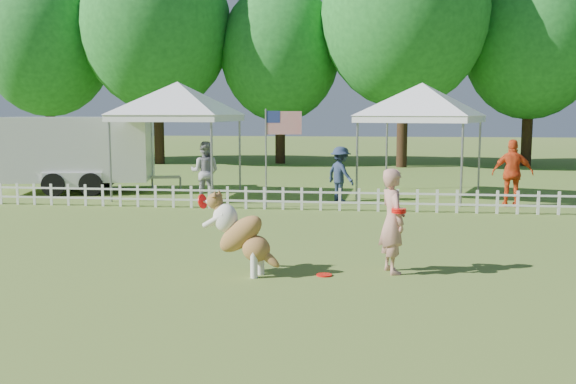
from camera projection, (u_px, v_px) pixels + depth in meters
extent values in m
plane|color=#446C22|center=(270.00, 277.00, 10.02)|extent=(120.00, 120.00, 0.00)
imported|color=tan|center=(393.00, 221.00, 10.22)|extent=(0.58, 0.71, 1.68)
cylinder|color=red|center=(324.00, 275.00, 10.12)|extent=(0.25, 0.25, 0.02)
imported|color=#99989D|center=(205.00, 172.00, 18.32)|extent=(0.86, 0.67, 1.75)
imported|color=#23304A|center=(341.00, 174.00, 18.56)|extent=(1.13, 1.15, 1.59)
imported|color=#D64319|center=(513.00, 173.00, 17.43)|extent=(1.13, 0.58, 1.84)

